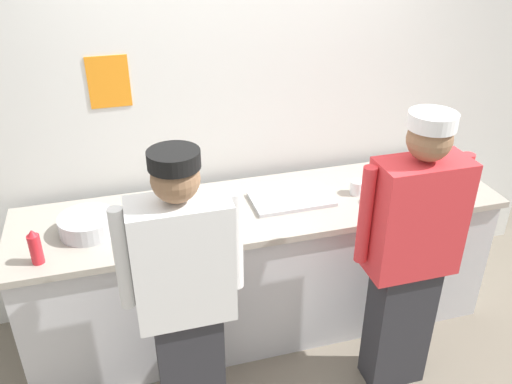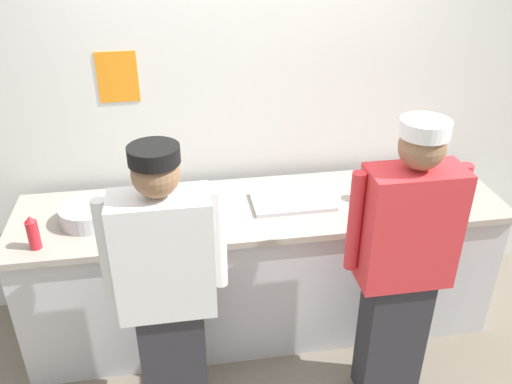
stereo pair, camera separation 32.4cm
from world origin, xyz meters
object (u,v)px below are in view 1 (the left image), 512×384
Objects in this scene: plate_stack_front at (425,181)px; ramekin_yellow_sauce at (162,202)px; mixing_bowl_steel at (87,224)px; ramekin_orange_sauce at (213,193)px; ramekin_red_sauce at (379,181)px; ramekin_green_sauce at (372,200)px; chefs_knife at (144,227)px; squeeze_bottle_primary at (35,247)px; deli_cup at (357,187)px; chef_center at (410,253)px; sheet_tray at (291,199)px; chef_near_left at (185,297)px.

plate_stack_front is 2.26× the size of ramekin_yellow_sauce.
mixing_bowl_steel reaches higher than ramekin_orange_sauce.
ramekin_orange_sauce is at bearing 172.53° from ramekin_red_sauce.
ramekin_red_sauce is 1.24× the size of ramekin_orange_sauce.
ramekin_green_sauce reaches higher than chefs_knife.
ramekin_green_sauce is (-0.16, -0.21, -0.00)m from ramekin_red_sauce.
ramekin_red_sauce is 1.10× the size of ramekin_yellow_sauce.
plate_stack_front reaches higher than ramekin_yellow_sauce.
squeeze_bottle_primary is 1.91m from deli_cup.
ramekin_green_sauce is at bearing -20.85° from ramekin_orange_sauce.
chef_center is 3.43× the size of sheet_tray.
deli_cup is (-0.04, 0.14, 0.02)m from ramekin_green_sauce.
mixing_bowl_steel is 1.69m from ramekin_green_sauce.
chef_near_left is at bearing -110.08° from ramekin_orange_sauce.
mixing_bowl_steel is 1.58× the size of squeeze_bottle_primary.
sheet_tray is 1.81× the size of chefs_knife.
mixing_bowl_steel reaches higher than ramekin_red_sauce.
chef_near_left reaches higher than mixing_bowl_steel.
ramekin_yellow_sauce is 0.26m from chefs_knife.
sheet_tray is at bearing -22.90° from ramekin_orange_sauce.
chef_near_left is 0.63m from chefs_knife.
ramekin_green_sauce reaches higher than sheet_tray.
sheet_tray is at bearing 4.12° from chefs_knife.
ramekin_yellow_sauce is 0.89× the size of ramekin_green_sauce.
chefs_knife is at bearing 102.37° from chef_near_left.
deli_cup is (0.43, -0.02, 0.03)m from sheet_tray.
ramekin_green_sauce is (1.69, -0.14, -0.03)m from mixing_bowl_steel.
chefs_knife is at bearing -178.16° from deli_cup.
ramekin_yellow_sauce is (-1.69, 0.20, -0.01)m from plate_stack_front.
chef_near_left is 1.38m from deli_cup.
ramekin_yellow_sauce is (-1.22, 0.84, 0.04)m from chef_center.
chef_near_left reaches higher than ramekin_orange_sauce.
ramekin_red_sauce is at bearing 4.36° from chefs_knife.
plate_stack_front is at bearing 0.65° from chefs_knife.
ramekin_yellow_sauce is (0.44, 0.18, -0.03)m from mixing_bowl_steel.
ramekin_yellow_sauce is (-0.00, 0.84, 0.06)m from chef_near_left.
chefs_knife is at bearing -120.55° from ramekin_yellow_sauce.
chef_near_left is 15.85× the size of ramekin_red_sauce.
chef_center is 7.91× the size of plate_stack_front.
deli_cup is (1.21, -0.18, 0.02)m from ramekin_yellow_sauce.
chef_center reaches higher than squeeze_bottle_primary.
chef_center is at bearing 0.12° from chef_near_left.
ramekin_yellow_sauce is at bearing 175.70° from ramekin_red_sauce.
chef_near_left is 5.28× the size of mixing_bowl_steel.
deli_cup reaches higher than plate_stack_front.
ramekin_red_sauce reaches higher than ramekin_green_sauce.
ramekin_red_sauce is 0.26m from ramekin_green_sauce.
squeeze_bottle_primary is (-1.47, -0.25, 0.08)m from sheet_tray.
ramekin_green_sauce and ramekin_orange_sauce have the same top height.
sheet_tray is at bearing 122.87° from chef_center.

